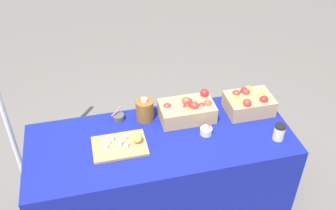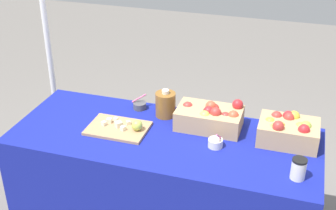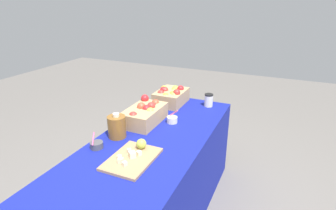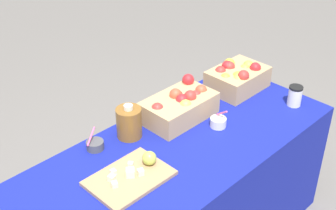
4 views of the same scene
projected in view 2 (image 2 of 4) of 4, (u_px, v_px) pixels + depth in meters
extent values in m
cube|color=navy|center=(164.00, 184.00, 2.98)|extent=(1.90, 0.76, 0.74)
cube|color=tan|center=(288.00, 132.00, 2.71)|extent=(0.35, 0.25, 0.13)
sphere|color=#B2332D|center=(278.00, 126.00, 2.62)|extent=(0.07, 0.07, 0.07)
sphere|color=gold|center=(280.00, 127.00, 2.67)|extent=(0.07, 0.07, 0.07)
sphere|color=red|center=(288.00, 116.00, 2.75)|extent=(0.07, 0.07, 0.07)
sphere|color=red|center=(304.00, 130.00, 2.60)|extent=(0.07, 0.07, 0.07)
sphere|color=#B2332D|center=(289.00, 118.00, 2.73)|extent=(0.07, 0.07, 0.07)
sphere|color=#99B742|center=(300.00, 128.00, 2.67)|extent=(0.07, 0.07, 0.07)
sphere|color=#B2C64C|center=(275.00, 128.00, 2.66)|extent=(0.07, 0.07, 0.07)
sphere|color=#B2332D|center=(276.00, 117.00, 2.77)|extent=(0.07, 0.07, 0.07)
sphere|color=gold|center=(294.00, 116.00, 2.75)|extent=(0.07, 0.07, 0.07)
sphere|color=gold|center=(270.00, 123.00, 2.73)|extent=(0.07, 0.07, 0.07)
sphere|color=#99B742|center=(306.00, 127.00, 2.65)|extent=(0.07, 0.07, 0.07)
cube|color=tan|center=(209.00, 118.00, 2.86)|extent=(0.41, 0.24, 0.13)
sphere|color=#B2C64C|center=(205.00, 116.00, 2.79)|extent=(0.07, 0.07, 0.07)
sphere|color=#B2332D|center=(216.00, 113.00, 2.79)|extent=(0.07, 0.07, 0.07)
sphere|color=#B2332D|center=(188.00, 107.00, 2.89)|extent=(0.07, 0.07, 0.07)
sphere|color=#D14C33|center=(211.00, 106.00, 2.85)|extent=(0.07, 0.07, 0.07)
sphere|color=red|center=(238.00, 105.00, 2.85)|extent=(0.07, 0.07, 0.07)
sphere|color=#B2332D|center=(214.00, 109.00, 2.86)|extent=(0.07, 0.07, 0.07)
sphere|color=#D14C33|center=(233.00, 116.00, 2.78)|extent=(0.07, 0.07, 0.07)
sphere|color=#B2332D|center=(225.00, 117.00, 2.79)|extent=(0.07, 0.07, 0.07)
sphere|color=red|center=(208.00, 112.00, 2.82)|extent=(0.07, 0.07, 0.07)
cube|color=tan|center=(118.00, 128.00, 2.86)|extent=(0.37, 0.26, 0.02)
sphere|color=#B2C64C|center=(137.00, 125.00, 2.81)|extent=(0.07, 0.07, 0.07)
cube|color=beige|center=(128.00, 123.00, 2.88)|extent=(0.03, 0.03, 0.02)
cube|color=beige|center=(109.00, 121.00, 2.90)|extent=(0.04, 0.04, 0.03)
cube|color=beige|center=(116.00, 119.00, 2.92)|extent=(0.03, 0.03, 0.03)
cube|color=beige|center=(104.00, 123.00, 2.87)|extent=(0.03, 0.03, 0.03)
cube|color=beige|center=(119.00, 125.00, 2.85)|extent=(0.05, 0.05, 0.04)
cube|color=beige|center=(123.00, 128.00, 2.82)|extent=(0.04, 0.04, 0.03)
cylinder|color=#4C4C51|center=(140.00, 106.00, 3.10)|extent=(0.09, 0.09, 0.04)
cylinder|color=#EA598C|center=(139.00, 98.00, 3.09)|extent=(0.09, 0.06, 0.06)
cylinder|color=silver|center=(215.00, 143.00, 2.68)|extent=(0.09, 0.09, 0.05)
cylinder|color=#EA598C|center=(219.00, 136.00, 2.65)|extent=(0.02, 0.09, 0.07)
cylinder|color=brown|center=(165.00, 104.00, 2.99)|extent=(0.13, 0.13, 0.16)
cylinder|color=silver|center=(165.00, 92.00, 2.94)|extent=(0.05, 0.05, 0.02)
cylinder|color=silver|center=(298.00, 170.00, 2.40)|extent=(0.08, 0.08, 0.11)
cylinder|color=black|center=(300.00, 160.00, 2.37)|extent=(0.08, 0.08, 0.01)
cylinder|color=white|center=(48.00, 43.00, 3.48)|extent=(0.04, 0.04, 2.02)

